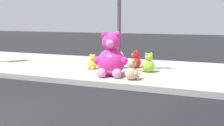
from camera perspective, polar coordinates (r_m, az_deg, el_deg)
The scene contains 8 objects.
sidewalk at distance 9.63m, azimuth -2.50°, elevation -1.08°, with size 28.00×4.40×0.15m, color #9E9B93.
sign_pole at distance 8.36m, azimuth 1.41°, elevation 9.64°, with size 0.56×0.11×3.20m.
plush_pink_large at distance 7.90m, azimuth -0.25°, elevation 0.95°, with size 0.94×0.87×1.24m.
plush_white at distance 9.21m, azimuth 1.51°, elevation 0.34°, with size 0.39×0.41×0.55m.
plush_red at distance 9.31m, azimuth 4.64°, elevation 0.43°, with size 0.39×0.43×0.56m.
plush_yellow at distance 9.07m, azimuth -3.95°, elevation -0.02°, with size 0.36×0.33×0.47m.
plush_tan at distance 7.45m, azimuth 3.97°, elevation -1.67°, with size 0.39×0.40×0.55m.
plush_lime at distance 8.59m, azimuth 7.22°, elevation -0.25°, with size 0.42×0.41×0.59m.
Camera 1 is at (3.97, -3.42, 1.71)m, focal length 46.01 mm.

